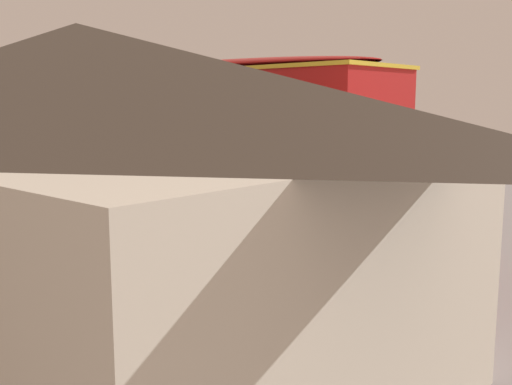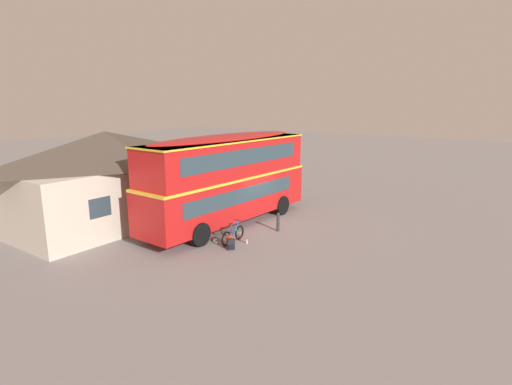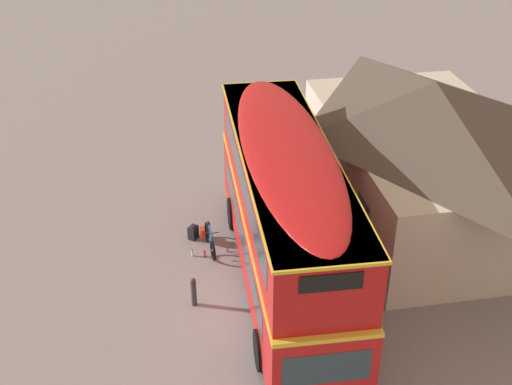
% 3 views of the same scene
% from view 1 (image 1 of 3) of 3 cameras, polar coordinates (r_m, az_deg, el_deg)
% --- Properties ---
extents(ground_plane, '(120.00, 120.00, 0.00)m').
position_cam_1_polar(ground_plane, '(16.83, -4.67, -4.30)').
color(ground_plane, gray).
extents(double_decker_bus, '(10.78, 2.93, 4.79)m').
position_cam_1_polar(double_decker_bus, '(15.16, -4.84, 4.39)').
color(double_decker_bus, black).
rests_on(double_decker_bus, ground).
extents(touring_bicycle, '(1.74, 0.53, 0.97)m').
position_cam_1_polar(touring_bicycle, '(15.58, 6.36, -3.98)').
color(touring_bicycle, black).
rests_on(touring_bicycle, ground).
extents(backpack_on_ground, '(0.41, 0.40, 0.52)m').
position_cam_1_polar(backpack_on_ground, '(15.60, 9.43, -4.42)').
color(backpack_on_ground, black).
rests_on(backpack_on_ground, ground).
extents(water_bottle_red_squeeze, '(0.07, 0.07, 0.24)m').
position_cam_1_polar(water_bottle_red_squeeze, '(16.04, 5.54, -4.55)').
color(water_bottle_red_squeeze, '#D84C33').
rests_on(water_bottle_red_squeeze, ground).
extents(water_bottle_clear_plastic, '(0.07, 0.07, 0.25)m').
position_cam_1_polar(water_bottle_clear_plastic, '(16.29, 6.65, -4.34)').
color(water_bottle_clear_plastic, silver).
rests_on(water_bottle_clear_plastic, ground).
extents(pub_building, '(10.59, 6.46, 4.90)m').
position_cam_1_polar(pub_building, '(9.10, -16.40, 0.33)').
color(pub_building, beige).
rests_on(pub_building, ground).
extents(kerb_bollard, '(0.16, 0.16, 0.97)m').
position_cam_1_polar(kerb_bollard, '(17.80, 0.59, -1.91)').
color(kerb_bollard, '#333338').
rests_on(kerb_bollard, ground).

